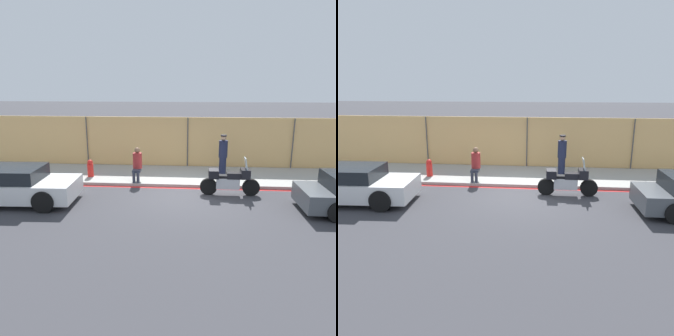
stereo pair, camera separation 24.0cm
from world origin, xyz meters
TOP-DOWN VIEW (x-y plane):
  - ground_plane at (0.00, 0.00)m, footprint 120.00×120.00m
  - sidewalk at (0.00, 2.49)m, footprint 36.22×3.01m
  - curb_paint_stripe at (0.00, 0.90)m, footprint 36.22×0.18m
  - storefront_fence at (-0.00, 4.08)m, footprint 34.41×0.17m
  - motorcycle at (1.60, 0.22)m, footprint 2.17×0.51m
  - officer_standing at (1.57, 2.76)m, footprint 0.38×0.38m
  - person_seated_on_curb at (-2.01, 1.47)m, footprint 0.37×0.69m
  - parked_car_far_background at (-5.85, -1.12)m, footprint 4.25×2.03m
  - fire_hydrant at (-4.10, 1.86)m, footprint 0.26×0.32m

SIDE VIEW (x-z plane):
  - ground_plane at x=0.00m, z-range 0.00..0.00m
  - curb_paint_stripe at x=0.00m, z-range 0.00..0.01m
  - sidewalk at x=0.00m, z-range 0.00..0.12m
  - fire_hydrant at x=-4.10m, z-range 0.11..0.85m
  - motorcycle at x=1.60m, z-range -0.14..1.28m
  - parked_car_far_background at x=-5.85m, z-range -0.01..1.26m
  - person_seated_on_curb at x=-2.01m, z-range 0.20..1.56m
  - officer_standing at x=1.57m, z-range 0.14..1.86m
  - storefront_fence at x=0.00m, z-range 0.00..2.46m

